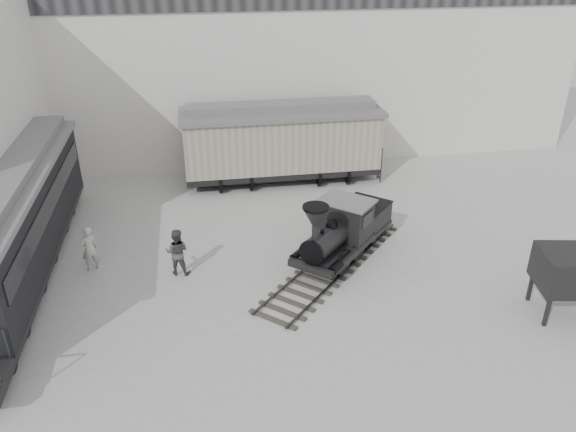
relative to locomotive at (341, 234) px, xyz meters
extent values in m
plane|color=#9E9E9B|center=(-1.17, -3.56, -1.11)|extent=(90.00, 90.00, 0.00)
cube|color=silver|center=(-1.17, 11.44, 4.39)|extent=(34.00, 2.40, 11.00)
cube|color=#2F2824|center=(-0.45, -0.50, -1.03)|extent=(7.09, 7.50, 0.15)
cube|color=#2D2D30|center=(-0.94, -0.05, -0.99)|extent=(5.79, 6.30, 0.06)
cube|color=#2D2D30|center=(0.04, -0.94, -0.99)|extent=(5.79, 6.30, 0.06)
cylinder|color=black|center=(-1.30, -0.35, -0.45)|extent=(0.77, 0.82, 1.01)
cylinder|color=black|center=(-0.24, -1.32, -0.45)|extent=(0.77, 0.82, 1.01)
cylinder|color=black|center=(-0.49, 0.53, -0.45)|extent=(0.77, 0.82, 1.01)
cylinder|color=black|center=(0.57, -0.44, -0.45)|extent=(0.77, 0.82, 1.01)
cube|color=black|center=(-0.36, -0.39, -0.34)|extent=(3.60, 3.69, 0.26)
cylinder|color=black|center=(-0.80, -0.87, 0.25)|extent=(2.11, 2.19, 0.92)
cylinder|color=black|center=(-1.36, -1.48, 0.97)|extent=(0.34, 0.34, 0.55)
cone|color=black|center=(-1.36, -1.48, 1.57)|extent=(1.25, 1.25, 0.65)
sphere|color=black|center=(-0.55, -0.60, 0.69)|extent=(0.48, 0.48, 0.48)
cube|color=black|center=(0.20, 0.22, 0.50)|extent=(2.17, 2.13, 1.43)
cube|color=slate|center=(0.20, 0.22, 1.25)|extent=(2.43, 2.39, 0.07)
cube|color=black|center=(1.32, 1.44, -0.01)|extent=(2.47, 2.48, 0.83)
cylinder|color=black|center=(-3.44, 8.15, -0.68)|extent=(2.13, 0.85, 0.85)
cylinder|color=black|center=(1.45, 8.15, -0.68)|extent=(2.13, 0.85, 0.85)
cube|color=black|center=(-1.00, 8.15, -0.47)|extent=(9.57, 2.66, 0.32)
cube|color=gray|center=(-1.00, 8.15, 1.02)|extent=(9.57, 2.77, 2.66)
cube|color=slate|center=(-1.00, 8.15, 2.46)|extent=(9.89, 3.09, 0.21)
cube|color=slate|center=(-1.00, 8.15, 2.75)|extent=(9.15, 1.28, 0.38)
cylinder|color=black|center=(-12.04, 4.94, -0.67)|extent=(2.27, 0.88, 0.87)
cube|color=black|center=(-12.03, 0.60, -0.45)|extent=(2.84, 14.26, 0.31)
cube|color=black|center=(-12.03, 1.22, 1.10)|extent=(2.94, 12.40, 2.79)
cube|color=black|center=(-10.56, 1.23, 1.52)|extent=(0.08, 11.57, 0.77)
imported|color=#B7B6AF|center=(-9.38, 0.83, -0.21)|extent=(0.78, 0.69, 1.79)
imported|color=#424243|center=(-6.18, 0.01, -0.20)|extent=(1.02, 0.87, 1.81)
cube|color=black|center=(5.44, -5.17, -0.58)|extent=(0.13, 0.13, 1.05)
cube|color=black|center=(5.70, -3.77, -0.58)|extent=(0.13, 0.13, 1.05)
cube|color=black|center=(6.41, -4.62, 0.56)|extent=(2.37, 2.07, 1.24)
cone|color=black|center=(6.41, -4.62, -0.20)|extent=(1.89, 1.89, 0.48)
camera|label=1|loc=(-5.17, -18.16, 10.18)|focal=35.00mm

